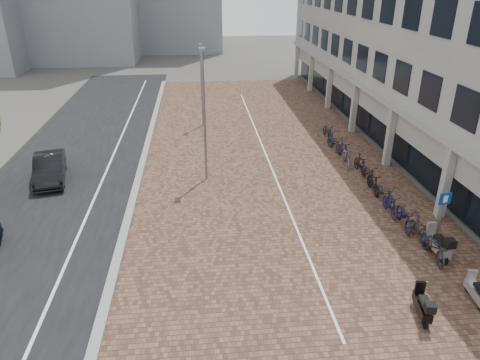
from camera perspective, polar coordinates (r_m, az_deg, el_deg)
name	(u,v)px	position (r m, az deg, el deg)	size (l,w,h in m)	color
ground	(257,285)	(15.91, 2.20, -13.43)	(140.00, 140.00, 0.00)	#474442
plaza_brick	(263,156)	(26.54, 3.02, 3.09)	(14.50, 42.00, 0.04)	brown
street_asphalt	(75,163)	(27.23, -20.55, 2.03)	(8.00, 50.00, 0.03)	black
curb	(143,160)	(26.45, -12.39, 2.58)	(0.35, 42.00, 0.14)	gray
lane_line	(110,162)	(26.77, -16.42, 2.28)	(0.12, 44.00, 0.00)	white
parking_line	(266,156)	(26.56, 3.45, 3.15)	(0.10, 30.00, 0.00)	white
office_building	(430,1)	(32.01, 23.41, 20.51)	(8.40, 40.00, 15.00)	#A3A39E
car_dark	(50,168)	(25.26, -23.41, 1.44)	(1.44, 4.13, 1.36)	black
scooter_front	(438,243)	(18.64, 24.19, -7.41)	(0.53, 1.69, 1.16)	#A7A7AC
scooter_mid	(423,304)	(15.49, 22.56, -14.58)	(0.45, 1.45, 1.00)	black
scooter_back	(477,290)	(16.84, 28.33, -12.45)	(0.43, 1.38, 0.95)	#B9B9BE
parking_sign	(442,211)	(18.89, 24.70, -3.64)	(0.49, 0.11, 2.35)	slate
lamp_near	(204,118)	(22.39, -4.63, 7.96)	(0.12, 0.12, 6.73)	slate
lamp_far	(202,87)	(31.54, -4.96, 11.95)	(0.12, 0.12, 5.67)	gray
bike_row	(365,173)	(23.89, 15.85, 0.89)	(1.35, 15.80, 1.05)	black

